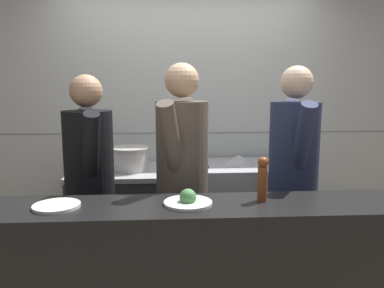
% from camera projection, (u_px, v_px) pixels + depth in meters
% --- Properties ---
extents(wall_back_tiled, '(8.00, 0.06, 2.60)m').
position_uv_depth(wall_back_tiled, '(188.00, 117.00, 3.66)').
color(wall_back_tiled, silver).
rests_on(wall_back_tiled, ground_plane).
extents(oven_range, '(1.03, 0.71, 0.88)m').
position_uv_depth(oven_range, '(133.00, 217.00, 3.36)').
color(oven_range, '#38383D').
rests_on(oven_range, ground_plane).
extents(prep_counter, '(0.96, 0.65, 0.91)m').
position_uv_depth(prep_counter, '(244.00, 213.00, 3.43)').
color(prep_counter, '#B7BABF').
rests_on(prep_counter, ground_plane).
extents(pass_counter, '(2.44, 0.45, 0.95)m').
position_uv_depth(pass_counter, '(199.00, 284.00, 2.16)').
color(pass_counter, black).
rests_on(pass_counter, ground_plane).
extents(stock_pot, '(0.34, 0.34, 0.20)m').
position_uv_depth(stock_pot, '(130.00, 158.00, 3.24)').
color(stock_pot, beige).
rests_on(stock_pot, oven_range).
extents(mixing_bowl_steel, '(0.30, 0.30, 0.08)m').
position_uv_depth(mixing_bowl_steel, '(239.00, 159.00, 3.39)').
color(mixing_bowl_steel, '#B7BABF').
rests_on(mixing_bowl_steel, prep_counter).
extents(chefs_knife, '(0.39, 0.07, 0.02)m').
position_uv_depth(chefs_knife, '(214.00, 167.00, 3.20)').
color(chefs_knife, '#B7BABF').
rests_on(chefs_knife, prep_counter).
extents(plated_dish_main, '(0.25, 0.25, 0.02)m').
position_uv_depth(plated_dish_main, '(57.00, 206.00, 2.03)').
color(plated_dish_main, white).
rests_on(plated_dish_main, pass_counter).
extents(plated_dish_appetiser, '(0.27, 0.27, 0.09)m').
position_uv_depth(plated_dish_appetiser, '(188.00, 201.00, 2.08)').
color(plated_dish_appetiser, white).
rests_on(plated_dish_appetiser, pass_counter).
extents(pepper_mill, '(0.06, 0.06, 0.26)m').
position_uv_depth(pepper_mill, '(263.00, 178.00, 2.13)').
color(pepper_mill, brown).
rests_on(pepper_mill, pass_counter).
extents(chef_head_cook, '(0.43, 0.73, 1.68)m').
position_uv_depth(chef_head_cook, '(90.00, 182.00, 2.64)').
color(chef_head_cook, black).
rests_on(chef_head_cook, ground_plane).
extents(chef_sous, '(0.46, 0.75, 1.76)m').
position_uv_depth(chef_sous, '(182.00, 177.00, 2.60)').
color(chef_sous, black).
rests_on(chef_sous, ground_plane).
extents(chef_line, '(0.38, 0.76, 1.75)m').
position_uv_depth(chef_line, '(293.00, 174.00, 2.73)').
color(chef_line, black).
rests_on(chef_line, ground_plane).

